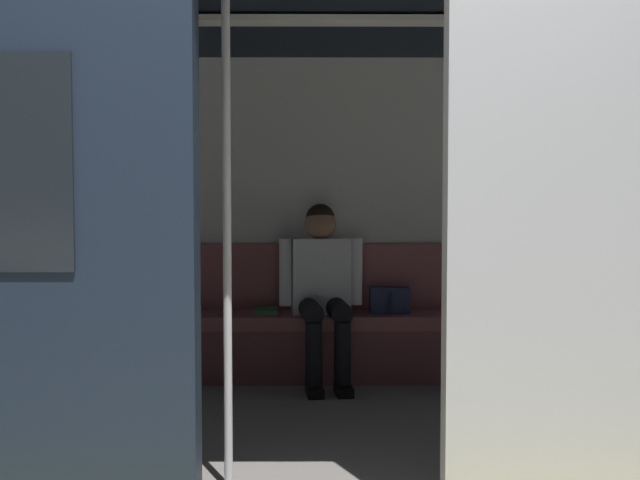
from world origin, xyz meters
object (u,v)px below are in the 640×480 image
object	(u,v)px
bench_seat	(318,329)
book	(266,311)
handbag	(389,300)
person_seated	(322,281)
grab_pole_door	(227,233)
train_car	(309,138)

from	to	relation	value
bench_seat	book	size ratio (longest dim) A/B	13.12
bench_seat	handbag	xyz separation A→B (m)	(-0.48, -0.05, 0.19)
bench_seat	handbag	bearing A→B (deg)	-173.86
bench_seat	person_seated	size ratio (longest dim) A/B	2.46
handbag	bench_seat	bearing A→B (deg)	6.14
handbag	grab_pole_door	distance (m)	2.28
train_car	grab_pole_door	size ratio (longest dim) A/B	2.97
bench_seat	person_seated	distance (m)	0.33
train_car	person_seated	world-z (taller)	train_car
train_car	bench_seat	world-z (taller)	train_car
train_car	grab_pole_door	bearing A→B (deg)	68.61
person_seated	book	distance (m)	0.44
person_seated	grab_pole_door	xyz separation A→B (m)	(0.41, 1.94, 0.41)
bench_seat	grab_pole_door	size ratio (longest dim) A/B	1.34
book	bench_seat	bearing A→B (deg)	170.55
handbag	book	world-z (taller)	handbag
grab_pole_door	train_car	bearing A→B (deg)	-111.39
train_car	bench_seat	size ratio (longest dim) A/B	2.22
book	person_seated	bearing A→B (deg)	163.32
train_car	book	size ratio (longest dim) A/B	29.09
grab_pole_door	book	bearing A→B (deg)	-91.06
bench_seat	train_car	bearing A→B (deg)	87.43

